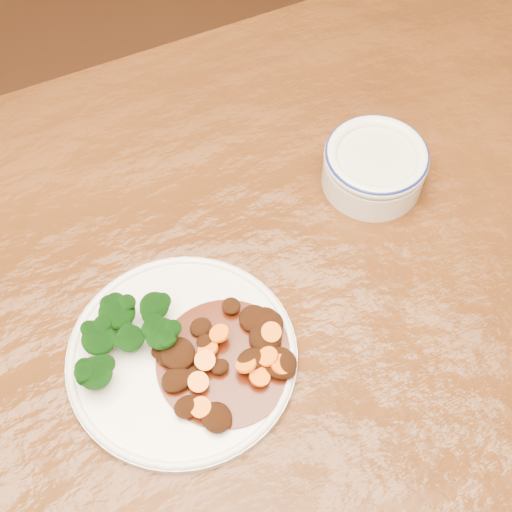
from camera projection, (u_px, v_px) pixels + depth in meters
dining_table at (197, 383)px, 0.81m from camera, size 1.59×1.06×0.75m
dinner_plate at (182, 356)px, 0.73m from camera, size 0.24×0.24×0.02m
broccoli_florets at (124, 333)px, 0.72m from camera, size 0.12×0.08×0.04m
mince_stew at (230, 356)px, 0.72m from camera, size 0.14×0.14×0.03m
dip_bowl at (375, 165)px, 0.84m from camera, size 0.12×0.12×0.06m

